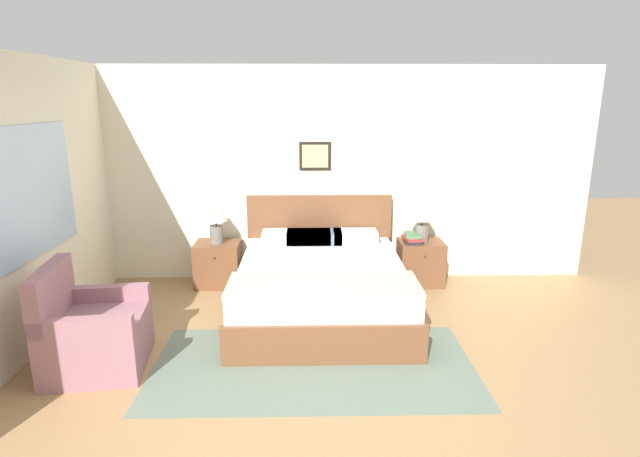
% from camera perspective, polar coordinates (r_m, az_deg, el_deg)
% --- Properties ---
extents(ground_plane, '(16.00, 16.00, 0.00)m').
position_cam_1_polar(ground_plane, '(3.81, -2.42, -20.84)').
color(ground_plane, '#99754C').
extents(wall_back, '(7.12, 0.09, 2.60)m').
position_cam_1_polar(wall_back, '(6.14, -2.01, 6.08)').
color(wall_back, beige).
rests_on(wall_back, ground_plane).
extents(wall_left, '(0.08, 5.34, 2.60)m').
position_cam_1_polar(wall_left, '(5.27, -29.24, 2.83)').
color(wall_left, beige).
rests_on(wall_left, ground_plane).
extents(area_rug_main, '(2.73, 1.41, 0.01)m').
position_cam_1_polar(area_rug_main, '(4.42, -0.77, -15.36)').
color(area_rug_main, slate).
rests_on(area_rug_main, ground_plane).
extents(bed, '(1.76, 2.16, 1.08)m').
position_cam_1_polar(bed, '(5.30, 0.14, -6.48)').
color(bed, brown).
rests_on(bed, ground_plane).
extents(armchair, '(0.85, 0.87, 0.91)m').
position_cam_1_polar(armchair, '(4.67, -24.59, -10.88)').
color(armchair, '#8E606B').
rests_on(armchair, ground_plane).
extents(nightstand_near_window, '(0.53, 0.46, 0.54)m').
position_cam_1_polar(nightstand_near_window, '(6.19, -11.56, -3.98)').
color(nightstand_near_window, brown).
rests_on(nightstand_near_window, ground_plane).
extents(nightstand_by_door, '(0.53, 0.46, 0.54)m').
position_cam_1_polar(nightstand_by_door, '(6.24, 11.39, -3.83)').
color(nightstand_by_door, brown).
rests_on(nightstand_by_door, ground_plane).
extents(table_lamp_near_window, '(0.28, 0.28, 0.49)m').
position_cam_1_polar(table_lamp_near_window, '(6.01, -11.83, 1.21)').
color(table_lamp_near_window, slate).
rests_on(table_lamp_near_window, nightstand_near_window).
extents(table_lamp_by_door, '(0.28, 0.28, 0.49)m').
position_cam_1_polar(table_lamp_by_door, '(6.06, 11.63, 1.33)').
color(table_lamp_by_door, slate).
rests_on(table_lamp_by_door, nightstand_by_door).
extents(book_thick_bottom, '(0.21, 0.26, 0.04)m').
position_cam_1_polar(book_thick_bottom, '(6.09, 10.52, -1.42)').
color(book_thick_bottom, '#232328').
rests_on(book_thick_bottom, nightstand_by_door).
extents(book_hardcover_middle, '(0.23, 0.28, 0.04)m').
position_cam_1_polar(book_hardcover_middle, '(6.08, 10.53, -1.08)').
color(book_hardcover_middle, '#B7332D').
rests_on(book_hardcover_middle, book_thick_bottom).
extents(book_novel_upper, '(0.20, 0.27, 0.04)m').
position_cam_1_polar(book_novel_upper, '(6.07, 10.55, -0.71)').
color(book_novel_upper, '#4C7551').
rests_on(book_novel_upper, book_hardcover_middle).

